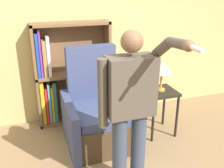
{
  "coord_description": "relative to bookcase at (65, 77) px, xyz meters",
  "views": [
    {
      "loc": [
        -0.59,
        -1.9,
        2.09
      ],
      "look_at": [
        0.25,
        0.64,
        1.04
      ],
      "focal_mm": 42.0,
      "sensor_mm": 36.0,
      "label": 1
    }
  ],
  "objects": [
    {
      "name": "table_lamp",
      "position": [
        1.21,
        -0.78,
        0.26
      ],
      "size": [
        0.29,
        0.29,
        0.43
      ],
      "color": "gold",
      "rests_on": "side_table"
    },
    {
      "name": "wall_back",
      "position": [
        0.11,
        0.16,
        0.65
      ],
      "size": [
        8.0,
        0.06,
        2.8
      ],
      "color": "tan",
      "rests_on": "ground_plane"
    },
    {
      "name": "bookcase",
      "position": [
        0.0,
        0.0,
        0.0
      ],
      "size": [
        1.13,
        0.28,
        1.55
      ],
      "color": "brown",
      "rests_on": "ground_plane"
    },
    {
      "name": "armchair",
      "position": [
        0.32,
        -0.7,
        -0.36
      ],
      "size": [
        0.88,
        0.94,
        1.29
      ],
      "color": "#4C3823",
      "rests_on": "ground_plane"
    },
    {
      "name": "person_standing",
      "position": [
        0.38,
        -1.7,
        0.24
      ],
      "size": [
        0.6,
        0.78,
        1.7
      ],
      "color": "#384256",
      "rests_on": "ground_plane"
    },
    {
      "name": "side_table",
      "position": [
        1.21,
        -0.78,
        -0.21
      ],
      "size": [
        0.43,
        0.43,
        0.67
      ],
      "color": "black",
      "rests_on": "ground_plane"
    }
  ]
}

